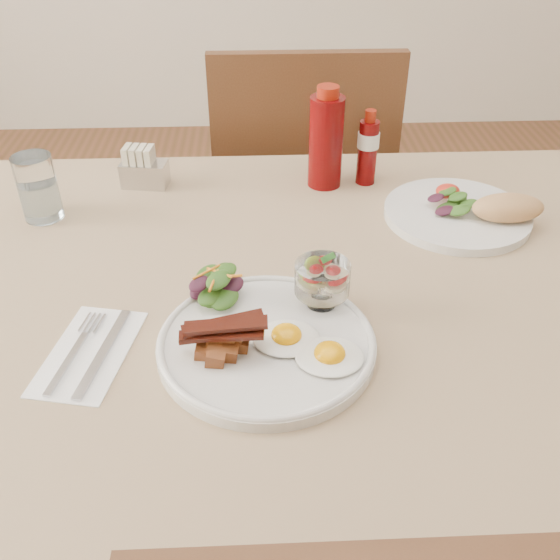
{
  "coord_description": "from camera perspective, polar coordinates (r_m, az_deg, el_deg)",
  "views": [
    {
      "loc": [
        -0.11,
        -0.76,
        1.29
      ],
      "look_at": [
        -0.09,
        -0.09,
        0.82
      ],
      "focal_mm": 40.0,
      "sensor_mm": 36.0,
      "label": 1
    }
  ],
  "objects": [
    {
      "name": "table",
      "position": [
        0.99,
        4.72,
        -3.95
      ],
      "size": [
        1.33,
        0.88,
        0.75
      ],
      "color": "#55321B",
      "rests_on": "ground"
    },
    {
      "name": "chair_far",
      "position": [
        1.62,
        1.86,
        7.29
      ],
      "size": [
        0.42,
        0.42,
        0.93
      ],
      "color": "#55321B",
      "rests_on": "ground"
    },
    {
      "name": "main_plate",
      "position": [
        0.8,
        -1.24,
        -5.9
      ],
      "size": [
        0.28,
        0.28,
        0.02
      ],
      "primitive_type": "cylinder",
      "color": "silver",
      "rests_on": "table"
    },
    {
      "name": "fried_eggs",
      "position": [
        0.78,
        2.54,
        -6.02
      ],
      "size": [
        0.14,
        0.11,
        0.02
      ],
      "rotation": [
        0.0,
        0.0,
        0.01
      ],
      "color": "white",
      "rests_on": "main_plate"
    },
    {
      "name": "bacon_potato_pile",
      "position": [
        0.77,
        -5.27,
        -5.38
      ],
      "size": [
        0.11,
        0.06,
        0.05
      ],
      "rotation": [
        0.0,
        0.0,
        -0.4
      ],
      "color": "brown",
      "rests_on": "main_plate"
    },
    {
      "name": "side_salad",
      "position": [
        0.86,
        -5.72,
        -0.58
      ],
      "size": [
        0.09,
        0.08,
        0.05
      ],
      "rotation": [
        0.0,
        0.0,
        0.28
      ],
      "color": "#214913",
      "rests_on": "main_plate"
    },
    {
      "name": "fruit_cup",
      "position": [
        0.83,
        3.88,
        0.13
      ],
      "size": [
        0.07,
        0.07,
        0.08
      ],
      "rotation": [
        0.0,
        0.0,
        0.15
      ],
      "color": "white",
      "rests_on": "main_plate"
    },
    {
      "name": "second_plate",
      "position": [
        1.12,
        16.88,
        6.03
      ],
      "size": [
        0.26,
        0.25,
        0.06
      ],
      "rotation": [
        0.0,
        0.0,
        0.01
      ],
      "color": "silver",
      "rests_on": "table"
    },
    {
      "name": "ketchup_bottle",
      "position": [
        1.16,
        4.22,
        12.61
      ],
      "size": [
        0.08,
        0.08,
        0.19
      ],
      "rotation": [
        0.0,
        0.0,
        -0.31
      ],
      "color": "#560405",
      "rests_on": "table"
    },
    {
      "name": "hot_sauce_bottle",
      "position": [
        1.19,
        8.02,
        11.82
      ],
      "size": [
        0.05,
        0.05,
        0.14
      ],
      "rotation": [
        0.0,
        0.0,
        -0.18
      ],
      "color": "#560405",
      "rests_on": "table"
    },
    {
      "name": "sugar_caddy",
      "position": [
        1.21,
        -12.41,
        9.84
      ],
      "size": [
        0.09,
        0.06,
        0.08
      ],
      "rotation": [
        0.0,
        0.0,
        -0.15
      ],
      "color": "silver",
      "rests_on": "table"
    },
    {
      "name": "water_glass",
      "position": [
        1.14,
        -21.19,
        7.57
      ],
      "size": [
        0.07,
        0.07,
        0.11
      ],
      "color": "white",
      "rests_on": "table"
    },
    {
      "name": "napkin_cutlery",
      "position": [
        0.84,
        -16.98,
        -6.33
      ],
      "size": [
        0.13,
        0.19,
        0.01
      ],
      "rotation": [
        0.0,
        0.0,
        -0.2
      ],
      "color": "white",
      "rests_on": "table"
    }
  ]
}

